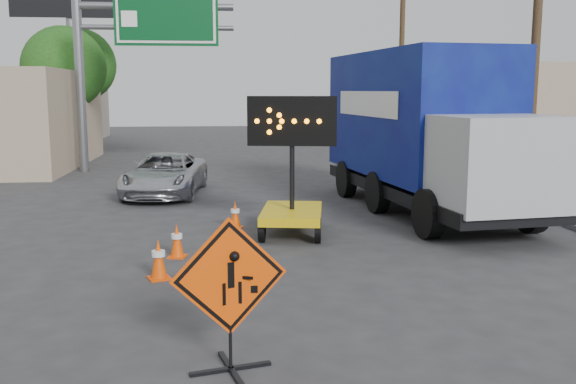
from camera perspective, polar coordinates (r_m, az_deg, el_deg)
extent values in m
plane|color=#2D2D30|center=(8.71, 1.38, -12.47)|extent=(100.00, 100.00, 0.00)
cube|color=gray|center=(24.67, 13.66, 1.49)|extent=(0.40, 60.00, 0.12)
cube|color=gray|center=(25.52, 18.53, 1.56)|extent=(4.00, 60.00, 0.15)
cube|color=tan|center=(40.56, 14.47, 7.50)|extent=(10.00, 14.00, 4.60)
cylinder|color=slate|center=(26.61, -17.99, 9.05)|extent=(0.36, 0.36, 6.80)
cylinder|color=slate|center=(26.35, -11.67, 15.85)|extent=(6.00, 0.28, 0.28)
cylinder|color=slate|center=(26.26, -11.62, 14.12)|extent=(6.00, 0.20, 0.20)
cube|color=#053F1A|center=(26.14, -10.76, 14.83)|extent=(4.00, 0.10, 2.00)
cube|color=silver|center=(26.07, -10.78, 14.85)|extent=(3.80, 0.01, 1.80)
cylinder|color=slate|center=(34.87, -18.60, 10.73)|extent=(0.44, 0.44, 9.00)
cylinder|color=#45341D|center=(20.22, 21.16, 12.15)|extent=(0.26, 0.26, 9.00)
cylinder|color=#45341D|center=(33.31, 10.03, 11.16)|extent=(0.26, 0.26, 9.00)
cylinder|color=#45341D|center=(30.87, -19.03, 5.64)|extent=(0.28, 0.28, 3.25)
sphere|color=#1A4413|center=(30.85, -19.27, 10.37)|extent=(3.71, 3.71, 3.71)
cylinder|color=#45341D|center=(38.89, -17.84, 6.55)|extent=(0.28, 0.28, 3.58)
sphere|color=#1A4413|center=(38.89, -18.04, 10.70)|extent=(4.10, 4.10, 4.10)
cube|color=black|center=(7.68, -5.11, -15.38)|extent=(0.95, 0.30, 0.04)
cube|color=black|center=(7.68, -5.11, -15.38)|extent=(0.30, 0.95, 0.04)
cylinder|color=black|center=(7.55, -5.14, -12.94)|extent=(0.04, 0.04, 0.75)
cube|color=#F24805|center=(7.30, -5.23, -7.49)|extent=(1.33, 0.36, 1.36)
cube|color=black|center=(7.30, -5.23, -7.49)|extent=(1.23, 0.31, 1.27)
cube|color=gold|center=(14.26, 0.35, -1.91)|extent=(1.64, 2.34, 0.19)
cylinder|color=black|center=(14.08, 0.36, 3.05)|extent=(0.11, 0.11, 2.37)
cube|color=black|center=(14.02, 0.36, 6.33)|extent=(1.93, 0.43, 1.08)
imported|color=#B9BBC1|center=(20.06, -10.89, 1.55)|extent=(2.61, 4.78, 1.27)
cube|color=black|center=(17.25, 12.13, 0.38)|extent=(3.69, 8.99, 0.33)
cube|color=#07095D|center=(17.90, 11.47, 6.85)|extent=(3.55, 7.06, 3.28)
cube|color=#9EA0A5|center=(13.87, 16.71, 2.44)|extent=(2.74, 2.26, 1.97)
cube|color=#F24805|center=(11.29, -11.38, -7.50)|extent=(0.46, 0.46, 0.03)
cone|color=#F24805|center=(11.19, -11.44, -5.77)|extent=(0.28, 0.28, 0.67)
cylinder|color=silver|center=(11.17, -11.45, -5.38)|extent=(0.23, 0.23, 0.10)
cube|color=#F24805|center=(12.65, -9.81, -5.66)|extent=(0.40, 0.40, 0.03)
cone|color=#F24805|center=(12.57, -9.85, -4.21)|extent=(0.26, 0.26, 0.63)
cylinder|color=silver|center=(12.55, -9.86, -3.88)|extent=(0.21, 0.21, 0.09)
cube|color=#F24805|center=(15.08, -4.71, -3.16)|extent=(0.41, 0.41, 0.03)
cone|color=#F24805|center=(15.02, -4.72, -1.96)|extent=(0.25, 0.25, 0.62)
cylinder|color=silver|center=(15.00, -4.73, -1.68)|extent=(0.21, 0.21, 0.09)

